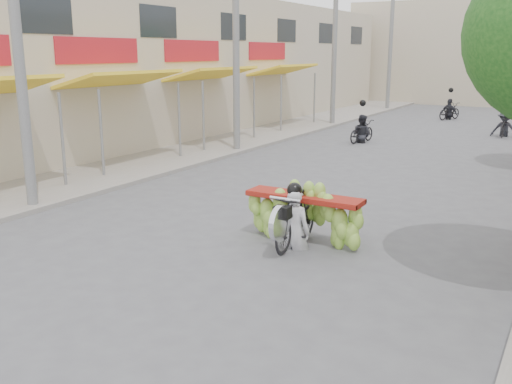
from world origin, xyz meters
name	(u,v)px	position (x,y,z in m)	size (l,w,h in m)	color
ground	(115,308)	(0.00, 0.00, 0.00)	(120.00, 120.00, 0.00)	#55555A
sidewalk_left	(242,137)	(-7.00, 15.00, 0.06)	(4.00, 60.00, 0.12)	gray
shophouse_row_left	(133,65)	(-11.98, 13.98, 3.00)	(9.77, 40.00, 6.00)	#BDAF96
far_building	(502,53)	(0.00, 38.00, 3.50)	(20.00, 6.00, 7.00)	#BDAF96
utility_pole_near	(16,30)	(-5.40, 3.00, 4.03)	(0.60, 0.24, 8.00)	slate
utility_pole_mid	(236,38)	(-5.40, 12.00, 4.03)	(0.60, 0.24, 8.00)	slate
utility_pole_far	(335,42)	(-5.40, 21.00, 4.03)	(0.60, 0.24, 8.00)	slate
utility_pole_back	(391,44)	(-5.40, 30.00, 4.03)	(0.60, 0.24, 8.00)	slate
banana_motorbike	(299,209)	(1.06, 3.80, 0.70)	(2.27, 1.88, 2.09)	black
bg_motorbike_a	(362,124)	(-2.24, 16.44, 0.75)	(0.87, 1.67, 1.95)	black
bg_motorbike_b	(505,117)	(2.54, 21.01, 0.85)	(1.06, 1.68, 1.95)	black
bg_motorbike_c	(450,105)	(-0.88, 26.47, 0.80)	(1.18, 1.72, 1.95)	black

